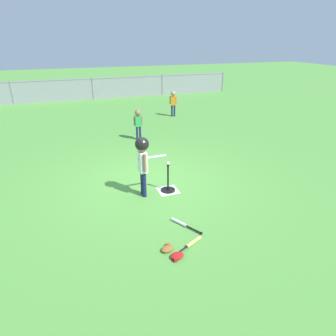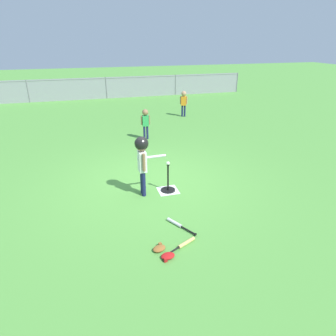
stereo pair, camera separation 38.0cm
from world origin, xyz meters
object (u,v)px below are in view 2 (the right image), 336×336
fielder_deep_center (184,100)px  spare_bat_wood (183,245)px  fielder_near_left (145,120)px  baseball_on_tee (168,163)px  glove_by_plate (159,248)px  batting_tee (168,187)px  batter_child (142,154)px  glove_near_bats (168,256)px  spare_bat_silver (177,224)px

fielder_deep_center → spare_bat_wood: (-2.80, -8.24, -0.66)m
fielder_near_left → spare_bat_wood: 5.71m
baseball_on_tee → glove_by_plate: size_ratio=0.28×
baseball_on_tee → fielder_deep_center: 6.80m
baseball_on_tee → glove_by_plate: baseball_on_tee is taller
batting_tee → spare_bat_wood: 1.94m
batter_child → fielder_near_left: size_ratio=1.30×
batter_child → fielder_near_left: (0.86, 3.74, -0.29)m
glove_by_plate → batter_child: bearing=85.9°
fielder_near_left → baseball_on_tee: bearing=-94.6°
batting_tee → glove_by_plate: size_ratio=2.39×
fielder_deep_center → glove_near_bats: (-3.12, -8.44, -0.66)m
spare_bat_wood → glove_by_plate: 0.40m
batting_tee → fielder_near_left: (0.30, 3.73, 0.55)m
batting_tee → spare_bat_silver: batting_tee is taller
fielder_deep_center → glove_by_plate: (-3.20, -8.23, -0.66)m
batting_tee → glove_by_plate: 2.03m
fielder_near_left → spare_bat_wood: size_ratio=1.54×
spare_bat_wood → glove_near_bats: glove_near_bats is taller
glove_by_plate → spare_bat_wood: bearing=-1.8°
fielder_near_left → glove_by_plate: bearing=-100.0°
fielder_near_left → glove_by_plate: size_ratio=3.86×
baseball_on_tee → fielder_deep_center: size_ratio=0.07×
fielder_near_left → spare_bat_silver: fielder_near_left is taller
batting_tee → batter_child: (-0.56, -0.02, 0.84)m
fielder_near_left → spare_bat_wood: (-0.59, -5.64, -0.62)m
fielder_deep_center → fielder_near_left: (-2.21, -2.60, -0.05)m
batting_tee → spare_bat_silver: bearing=-98.9°
fielder_near_left → batter_child: bearing=-102.9°
glove_near_bats → baseball_on_tee: bearing=73.9°
spare_bat_silver → glove_by_plate: size_ratio=2.37×
batting_tee → glove_by_plate: (-0.69, -1.90, -0.06)m
spare_bat_silver → spare_bat_wood: (-0.08, -0.58, 0.00)m
batter_child → glove_near_bats: batter_child is taller
glove_near_bats → spare_bat_wood: bearing=32.2°
batting_tee → spare_bat_wood: batting_tee is taller
batting_tee → glove_near_bats: 2.21m
baseball_on_tee → spare_bat_silver: size_ratio=0.12×
spare_bat_silver → glove_by_plate: glove_by_plate is taller
batting_tee → glove_near_bats: batting_tee is taller
spare_bat_wood → glove_by_plate: size_ratio=2.51×
batter_child → glove_by_plate: batter_child is taller
baseball_on_tee → glove_near_bats: (-0.61, -2.12, -0.63)m
batting_tee → glove_near_bats: bearing=-106.1°
batter_child → spare_bat_wood: bearing=-82.0°
fielder_deep_center → spare_bat_silver: (-2.72, -7.66, -0.66)m
glove_by_plate → fielder_deep_center: bearing=68.7°
spare_bat_silver → batting_tee: bearing=81.1°
fielder_deep_center → fielder_near_left: size_ratio=1.07×
baseball_on_tee → batting_tee: bearing=0.0°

